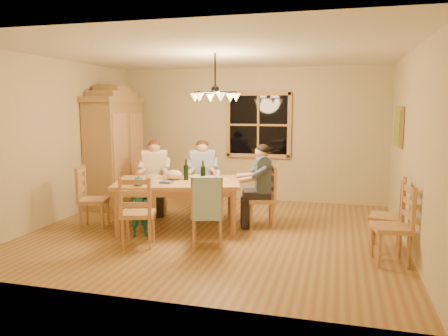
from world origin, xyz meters
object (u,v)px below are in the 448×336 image
(adult_plaid_man, at_px, (202,168))
(wine_bottle_a, at_px, (186,170))
(chair_near_right, at_px, (207,224))
(adult_woman, at_px, (155,168))
(chair_far_right, at_px, (203,197))
(armoire, at_px, (115,151))
(chair_far_left, at_px, (155,197))
(chair_end_right, at_px, (261,209))
(dining_table, at_px, (178,187))
(wine_bottle_b, at_px, (203,171))
(child, at_px, (140,207))
(chair_near_left, at_px, (138,224))
(adult_slate_man, at_px, (262,175))
(chair_end_left, at_px, (94,210))
(chandelier, at_px, (215,96))
(chair_spare_front, at_px, (390,240))
(chair_spare_back, at_px, (386,228))

(adult_plaid_man, distance_m, wine_bottle_a, 0.87)
(chair_near_right, xyz_separation_m, adult_woman, (-1.42, 1.46, 0.54))
(chair_far_right, bearing_deg, armoire, -25.25)
(chair_far_left, distance_m, chair_end_right, 2.02)
(dining_table, relative_size, chair_far_right, 2.18)
(chair_far_right, distance_m, wine_bottle_b, 1.19)
(adult_plaid_man, distance_m, child, 1.67)
(chair_near_left, distance_m, chair_near_right, 0.96)
(adult_slate_man, distance_m, wine_bottle_a, 1.20)
(chair_far_left, xyz_separation_m, adult_woman, (0.00, 0.00, 0.54))
(armoire, distance_m, chair_near_right, 3.28)
(chair_end_left, relative_size, child, 1.10)
(dining_table, bearing_deg, chandelier, -5.82)
(chair_spare_front, bearing_deg, adult_woman, 57.83)
(adult_plaid_man, bearing_deg, adult_woman, -0.00)
(chandelier, distance_m, chair_near_left, 2.18)
(chandelier, bearing_deg, dining_table, 174.18)
(chair_near_left, height_order, chair_end_right, same)
(dining_table, distance_m, adult_plaid_man, 0.99)
(dining_table, relative_size, wine_bottle_a, 6.55)
(dining_table, relative_size, chair_spare_front, 2.18)
(dining_table, relative_size, child, 2.41)
(armoire, xyz_separation_m, chair_far_right, (1.88, -0.29, -0.75))
(adult_plaid_man, bearing_deg, chair_end_left, 27.98)
(dining_table, relative_size, chair_spare_back, 2.18)
(wine_bottle_b, bearing_deg, chair_far_left, 147.53)
(chandelier, bearing_deg, chair_far_left, 149.51)
(chandelier, xyz_separation_m, chair_end_left, (-1.91, -0.31, -1.77))
(chair_near_right, height_order, chair_spare_front, same)
(adult_plaid_man, distance_m, chair_spare_back, 3.30)
(chair_far_left, relative_size, wine_bottle_a, 3.00)
(dining_table, distance_m, chair_spare_back, 3.13)
(armoire, height_order, wine_bottle_a, armoire)
(chair_end_left, bearing_deg, armoire, -179.15)
(chandelier, height_order, adult_woman, chandelier)
(chair_near_right, xyz_separation_m, child, (-1.09, 0.15, 0.15))
(chair_far_left, distance_m, adult_woman, 0.54)
(chair_far_right, bearing_deg, adult_woman, -0.00)
(chair_far_left, bearing_deg, wine_bottle_b, 131.17)
(wine_bottle_a, bearing_deg, adult_woman, 142.70)
(chandelier, bearing_deg, adult_plaid_man, 117.46)
(armoire, bearing_deg, chandelier, -28.79)
(chair_end_right, height_order, wine_bottle_a, wine_bottle_a)
(adult_woman, relative_size, child, 0.97)
(chair_end_right, bearing_deg, adult_woman, 63.43)
(chair_far_right, bearing_deg, dining_table, 67.62)
(chandelier, height_order, dining_table, chandelier)
(chair_far_right, bearing_deg, child, 56.58)
(chair_far_right, xyz_separation_m, chair_end_left, (-1.38, -1.34, 0.00))
(chair_far_right, xyz_separation_m, chair_spare_back, (2.99, -1.30, 0.00))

